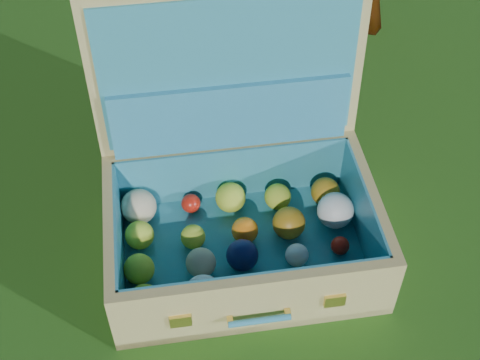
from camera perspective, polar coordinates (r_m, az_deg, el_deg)
name	(u,v)px	position (r m, az deg, el deg)	size (l,w,h in m)	color
ground	(213,242)	(1.61, -2.31, -5.32)	(60.00, 60.00, 0.00)	#215114
suitcase	(237,187)	(1.50, -0.25, -0.60)	(0.63, 0.51, 0.58)	tan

